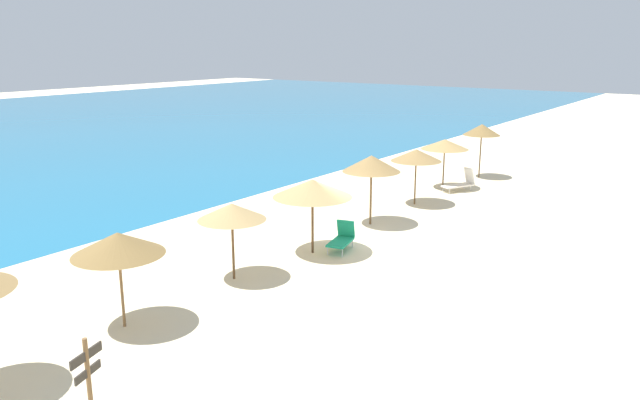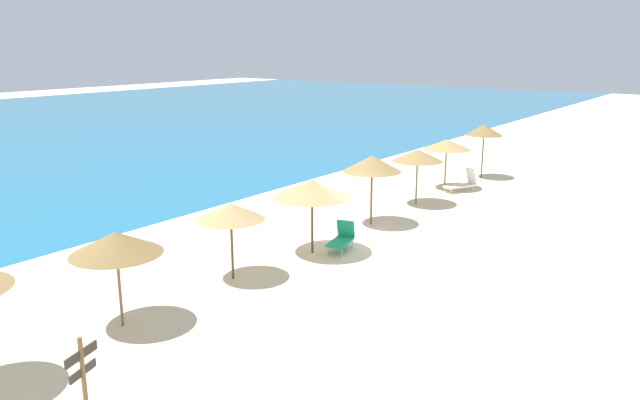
# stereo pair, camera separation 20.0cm
# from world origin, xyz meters

# --- Properties ---
(ground_plane) EXTENTS (160.00, 160.00, 0.00)m
(ground_plane) POSITION_xyz_m (0.00, 0.00, 0.00)
(ground_plane) COLOR beige
(beach_umbrella_1) EXTENTS (2.27, 2.27, 2.48)m
(beach_umbrella_1) POSITION_xyz_m (-8.66, 1.01, 2.19)
(beach_umbrella_1) COLOR brown
(beach_umbrella_1) RESTS_ON ground_plane
(beach_umbrella_2) EXTENTS (2.05, 2.05, 2.36)m
(beach_umbrella_2) POSITION_xyz_m (-4.63, 1.02, 2.11)
(beach_umbrella_2) COLOR brown
(beach_umbrella_2) RESTS_ON ground_plane
(beach_umbrella_3) EXTENTS (2.67, 2.67, 2.56)m
(beach_umbrella_3) POSITION_xyz_m (-1.29, 0.51, 2.26)
(beach_umbrella_3) COLOR brown
(beach_umbrella_3) RESTS_ON ground_plane
(beach_umbrella_4) EXTENTS (2.26, 2.26, 2.76)m
(beach_umbrella_4) POSITION_xyz_m (2.84, 0.70, 2.44)
(beach_umbrella_4) COLOR brown
(beach_umbrella_4) RESTS_ON ground_plane
(beach_umbrella_5) EXTENTS (2.22, 2.22, 2.48)m
(beach_umbrella_5) POSITION_xyz_m (6.70, 0.72, 2.21)
(beach_umbrella_5) COLOR brown
(beach_umbrella_5) RESTS_ON ground_plane
(beach_umbrella_6) EXTENTS (2.31, 2.31, 2.43)m
(beach_umbrella_6) POSITION_xyz_m (10.38, 1.06, 2.19)
(beach_umbrella_6) COLOR brown
(beach_umbrella_6) RESTS_ON ground_plane
(beach_umbrella_7) EXTENTS (1.93, 1.93, 2.85)m
(beach_umbrella_7) POSITION_xyz_m (13.88, 0.57, 2.55)
(beach_umbrella_7) COLOR brown
(beach_umbrella_7) RESTS_ON ground_plane
(lounge_chair_0) EXTENTS (1.40, 0.91, 0.97)m
(lounge_chair_0) POSITION_xyz_m (-0.44, -0.13, 0.42)
(lounge_chair_0) COLOR #199972
(lounge_chair_0) RESTS_ON ground_plane
(lounge_chair_1) EXTENTS (1.74, 1.24, 1.10)m
(lounge_chair_1) POSITION_xyz_m (10.30, 0.08, 0.41)
(lounge_chair_1) COLOR white
(lounge_chair_1) RESTS_ON ground_plane
(wooden_signpost) EXTENTS (0.81, 0.28, 1.86)m
(wooden_signpost) POSITION_xyz_m (-11.77, -2.14, 1.10)
(wooden_signpost) COLOR brown
(wooden_signpost) RESTS_ON ground_plane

